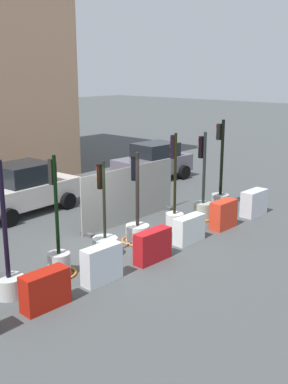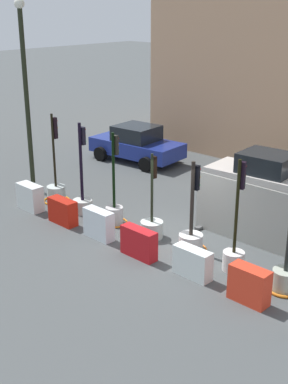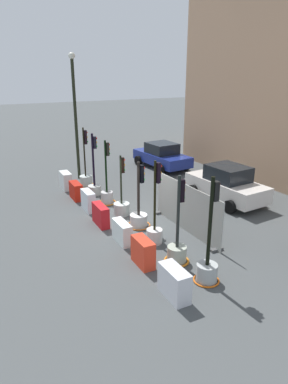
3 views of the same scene
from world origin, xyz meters
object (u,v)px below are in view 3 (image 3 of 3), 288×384
object	(u,v)px
construction_barrier_3	(101,215)
traffic_light_6	(177,249)
construction_barrier_0	(66,181)
construction_barrier_6	(174,283)
traffic_light_7	(208,264)
street_lamp_post	(75,110)
construction_barrier_2	(88,201)
car_white_van	(226,184)
car_blue_estate	(162,156)
traffic_light_0	(86,178)
construction_barrier_1	(76,191)
construction_barrier_4	(122,232)
traffic_light_1	(94,183)
traffic_light_3	(122,205)
traffic_light_5	(155,227)
traffic_light_2	(107,193)
traffic_light_4	(139,216)
construction_barrier_5	(143,252)

from	to	relation	value
construction_barrier_3	traffic_light_6	bearing A→B (deg)	16.11
construction_barrier_0	construction_barrier_6	world-z (taller)	construction_barrier_0
traffic_light_7	street_lamp_post	distance (m)	12.58
construction_barrier_2	street_lamp_post	xyz separation A→B (m)	(-5.03, 1.22, 3.52)
traffic_light_6	street_lamp_post	size ratio (longest dim) A/B	0.43
construction_barrier_2	construction_barrier_3	size ratio (longest dim) A/B	0.92
construction_barrier_6	car_white_van	bearing A→B (deg)	129.43
traffic_light_7	car_blue_estate	distance (m)	13.11
construction_barrier_0	traffic_light_6	bearing A→B (deg)	6.66
traffic_light_0	traffic_light_7	xyz separation A→B (m)	(10.53, 0.14, 0.13)
traffic_light_7	car_white_van	bearing A→B (deg)	134.86
traffic_light_6	construction_barrier_1	xyz separation A→B (m)	(-7.41, -1.08, -0.07)
construction_barrier_4	traffic_light_0	bearing A→B (deg)	171.49
traffic_light_1	construction_barrier_6	distance (m)	9.25
traffic_light_0	traffic_light_3	size ratio (longest dim) A/B	1.20
traffic_light_3	construction_barrier_2	xyz separation A→B (m)	(-1.17, -1.13, 0.02)
traffic_light_5	street_lamp_post	xyz separation A→B (m)	(-9.21, 0.13, 3.37)
construction_barrier_2	construction_barrier_6	size ratio (longest dim) A/B	0.97
traffic_light_7	construction_barrier_4	bearing A→B (deg)	-161.17
traffic_light_3	traffic_light_5	size ratio (longest dim) A/B	0.86
construction_barrier_4	construction_barrier_6	size ratio (longest dim) A/B	1.00
traffic_light_1	car_white_van	world-z (taller)	traffic_light_1
traffic_light_2	traffic_light_3	world-z (taller)	traffic_light_2
traffic_light_2	traffic_light_4	world-z (taller)	traffic_light_2
traffic_light_6	car_white_van	distance (m)	6.45
traffic_light_3	traffic_light_2	bearing A→B (deg)	-178.96
traffic_light_2	construction_barrier_4	distance (m)	4.16
construction_barrier_1	street_lamp_post	world-z (taller)	street_lamp_post
construction_barrier_5	construction_barrier_1	bearing A→B (deg)	-179.94
traffic_light_0	construction_barrier_1	size ratio (longest dim) A/B	2.97
construction_barrier_4	construction_barrier_6	distance (m)	3.69
street_lamp_post	car_blue_estate	bearing A→B (deg)	87.63
construction_barrier_6	street_lamp_post	bearing A→B (deg)	174.06
traffic_light_5	car_white_van	size ratio (longest dim) A/B	0.74
car_white_van	traffic_light_4	bearing A→B (deg)	-83.43
traffic_light_0	traffic_light_5	world-z (taller)	traffic_light_0
traffic_light_6	construction_barrier_5	xyz separation A→B (m)	(-0.37, -1.08, -0.03)
traffic_light_7	construction_barrier_6	distance (m)	1.32
traffic_light_1	construction_barrier_0	bearing A→B (deg)	-146.02
traffic_light_1	car_blue_estate	world-z (taller)	traffic_light_1
traffic_light_2	construction_barrier_4	xyz separation A→B (m)	(4.02, -1.07, -0.08)
traffic_light_7	construction_barrier_6	world-z (taller)	traffic_light_7
traffic_light_7	construction_barrier_3	bearing A→B (deg)	-166.01
traffic_light_5	construction_barrier_4	size ratio (longest dim) A/B	2.85
traffic_light_1	traffic_light_0	bearing A→B (deg)	177.64
traffic_light_7	car_blue_estate	world-z (taller)	traffic_light_7
street_lamp_post	traffic_light_3	bearing A→B (deg)	-0.77
traffic_light_1	traffic_light_7	distance (m)	9.01
traffic_light_5	construction_barrier_6	xyz separation A→B (m)	(3.09, -1.15, -0.16)
traffic_light_7	car_white_van	xyz separation A→B (m)	(-5.06, 5.09, 0.26)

